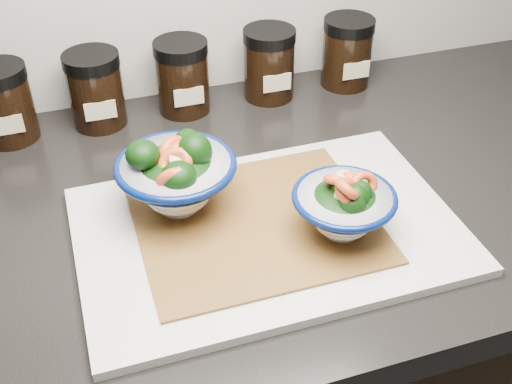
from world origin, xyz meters
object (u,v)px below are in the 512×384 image
object	(u,v)px
bowl_right	(345,207)
spice_jar_b	(4,103)
spice_jar_f	(347,52)
spice_jar_d	(183,77)
cutting_board	(268,230)
bowl_left	(177,176)
spice_jar_c	(96,90)
spice_jar_e	(269,64)

from	to	relation	value
bowl_right	spice_jar_b	bearing A→B (deg)	135.27
bowl_right	spice_jar_f	size ratio (longest dim) A/B	1.07
spice_jar_d	spice_jar_f	world-z (taller)	same
cutting_board	spice_jar_f	xyz separation A→B (m)	(0.25, 0.32, 0.05)
cutting_board	bowl_left	world-z (taller)	bowl_left
spice_jar_c	spice_jar_d	xyz separation A→B (m)	(0.13, 0.00, 0.00)
spice_jar_b	spice_jar_c	xyz separation A→B (m)	(0.13, 0.00, 0.00)
bowl_left	spice_jar_b	world-z (taller)	bowl_left
bowl_right	spice_jar_d	xyz separation A→B (m)	(-0.11, 0.36, 0.00)
bowl_right	spice_jar_c	size ratio (longest dim) A/B	1.07
cutting_board	spice_jar_f	size ratio (longest dim) A/B	3.98
bowl_right	spice_jar_b	distance (m)	0.51
spice_jar_b	spice_jar_e	xyz separation A→B (m)	(0.40, 0.00, 0.00)
bowl_left	spice_jar_d	bearing A→B (deg)	75.63
spice_jar_b	cutting_board	bearing A→B (deg)	-48.24
bowl_left	spice_jar_b	distance (m)	0.32
bowl_left	spice_jar_b	bearing A→B (deg)	127.23
bowl_right	spice_jar_c	xyz separation A→B (m)	(-0.24, 0.36, 0.00)
spice_jar_c	bowl_left	bearing A→B (deg)	-75.68
spice_jar_b	spice_jar_c	bearing A→B (deg)	0.00
bowl_right	cutting_board	bearing A→B (deg)	152.64
cutting_board	spice_jar_c	world-z (taller)	spice_jar_c
bowl_right	spice_jar_e	bearing A→B (deg)	84.63
spice_jar_c	cutting_board	bearing A→B (deg)	-63.83
bowl_left	spice_jar_e	size ratio (longest dim) A/B	1.29
spice_jar_e	cutting_board	bearing A→B (deg)	-109.26
spice_jar_f	bowl_right	bearing A→B (deg)	-114.95
bowl_right	spice_jar_b	world-z (taller)	spice_jar_b
spice_jar_b	spice_jar_d	xyz separation A→B (m)	(0.26, 0.00, 0.00)
bowl_right	bowl_left	bearing A→B (deg)	148.16
cutting_board	spice_jar_e	xyz separation A→B (m)	(0.11, 0.32, 0.05)
spice_jar_d	spice_jar_e	xyz separation A→B (m)	(0.14, 0.00, 0.00)
bowl_left	spice_jar_f	xyz separation A→B (m)	(0.34, 0.26, -0.01)
bowl_right	spice_jar_c	world-z (taller)	spice_jar_c
spice_jar_b	spice_jar_e	world-z (taller)	same
spice_jar_b	spice_jar_f	bearing A→B (deg)	0.00
bowl_left	spice_jar_c	world-z (taller)	bowl_left
cutting_board	spice_jar_e	distance (m)	0.34
spice_jar_b	spice_jar_d	bearing A→B (deg)	0.00
bowl_left	spice_jar_e	world-z (taller)	bowl_left
spice_jar_b	bowl_right	bearing A→B (deg)	-44.73
spice_jar_c	spice_jar_f	world-z (taller)	same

